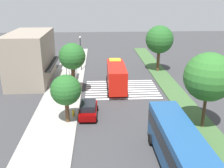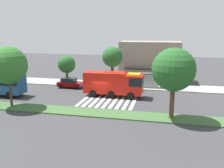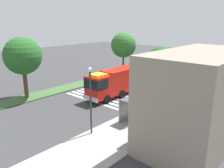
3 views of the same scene
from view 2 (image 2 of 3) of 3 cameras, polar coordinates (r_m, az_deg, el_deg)
ground_plane at (r=37.43m, az=-2.47°, el=-3.01°), size 120.00×120.00×0.00m
sidewalk at (r=45.26m, az=0.28°, el=-0.17°), size 60.00×5.09×0.14m
median_strip at (r=30.76m, az=-6.03°, el=-6.41°), size 60.00×3.00×0.14m
crosswalk at (r=37.07m, az=-0.17°, el=-3.14°), size 7.65×10.40×0.01m
fire_truck at (r=37.24m, az=0.71°, el=0.22°), size 9.08×2.84×3.68m
parked_car_mid at (r=43.62m, az=-9.67°, el=0.26°), size 4.31×2.22×1.73m
bus_stop_shelter at (r=42.92m, az=8.32°, el=1.47°), size 3.50×1.40×2.46m
bench_near_shelter at (r=43.66m, az=3.03°, el=0.04°), size 1.60×0.50×0.90m
street_lamp at (r=41.69m, az=15.17°, el=3.40°), size 0.36×0.36×6.06m
storefront_building at (r=49.02m, az=8.72°, el=5.14°), size 11.43×6.51×7.68m
sidewalk_tree_far_west at (r=45.65m, az=-10.37°, el=4.42°), size 3.21×3.21×5.24m
sidewalk_tree_west at (r=42.87m, az=0.09°, el=6.13°), size 3.54×3.54×6.95m
median_tree_far_west at (r=34.13m, az=-22.73°, el=4.01°), size 4.81×4.81×7.81m
median_tree_west at (r=27.87m, az=13.98°, el=3.17°), size 4.77×4.77×7.95m
fire_hydrant at (r=45.28m, az=-8.96°, el=0.22°), size 0.28×0.28×0.70m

